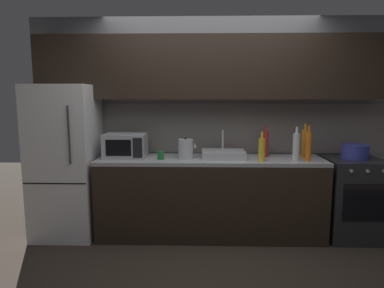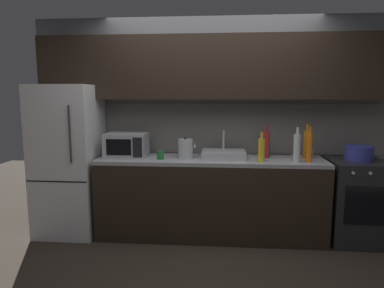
# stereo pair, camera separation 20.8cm
# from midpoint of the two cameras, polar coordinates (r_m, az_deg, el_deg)

# --- Properties ---
(ground_plane) EXTENTS (10.00, 10.00, 0.00)m
(ground_plane) POSITION_cam_midpoint_polar(r_m,az_deg,el_deg) (3.25, 4.45, -21.23)
(ground_plane) COLOR #2D261E
(back_wall) EXTENTS (4.25, 0.44, 2.50)m
(back_wall) POSITION_cam_midpoint_polar(r_m,az_deg,el_deg) (4.03, 4.78, 7.50)
(back_wall) COLOR slate
(back_wall) RESTS_ON ground
(counter_run) EXTENTS (2.51, 0.60, 0.90)m
(counter_run) POSITION_cam_midpoint_polar(r_m,az_deg,el_deg) (3.91, 4.59, -8.90)
(counter_run) COLOR black
(counter_run) RESTS_ON ground
(refrigerator) EXTENTS (0.68, 0.69, 1.71)m
(refrigerator) POSITION_cam_midpoint_polar(r_m,az_deg,el_deg) (4.14, -18.59, -2.55)
(refrigerator) COLOR white
(refrigerator) RESTS_ON ground
(oven_range) EXTENTS (0.60, 0.62, 0.90)m
(oven_range) POSITION_cam_midpoint_polar(r_m,az_deg,el_deg) (4.22, 27.03, -8.49)
(oven_range) COLOR #232326
(oven_range) RESTS_ON ground
(microwave) EXTENTS (0.46, 0.35, 0.27)m
(microwave) POSITION_cam_midpoint_polar(r_m,az_deg,el_deg) (3.91, -9.41, -0.17)
(microwave) COLOR #A8AAAF
(microwave) RESTS_ON counter_run
(sink_basin) EXTENTS (0.48, 0.38, 0.30)m
(sink_basin) POSITION_cam_midpoint_polar(r_m,az_deg,el_deg) (3.82, 6.87, -1.73)
(sink_basin) COLOR #ADAFB5
(sink_basin) RESTS_ON counter_run
(kettle) EXTENTS (0.20, 0.16, 0.24)m
(kettle) POSITION_cam_midpoint_polar(r_m,az_deg,el_deg) (3.75, 0.49, -0.82)
(kettle) COLOR #B7BABF
(kettle) RESTS_ON counter_run
(wine_bottle_yellow) EXTENTS (0.07, 0.07, 0.31)m
(wine_bottle_yellow) POSITION_cam_midpoint_polar(r_m,az_deg,el_deg) (3.66, 13.17, -0.96)
(wine_bottle_yellow) COLOR gold
(wine_bottle_yellow) RESTS_ON counter_run
(wine_bottle_amber) EXTENTS (0.08, 0.08, 0.38)m
(wine_bottle_amber) POSITION_cam_midpoint_polar(r_m,az_deg,el_deg) (3.98, 20.12, -0.01)
(wine_bottle_amber) COLOR #B27019
(wine_bottle_amber) RESTS_ON counter_run
(wine_bottle_orange) EXTENTS (0.06, 0.06, 0.38)m
(wine_bottle_orange) POSITION_cam_midpoint_polar(r_m,az_deg,el_deg) (3.78, 20.61, -0.47)
(wine_bottle_orange) COLOR orange
(wine_bottle_orange) RESTS_ON counter_run
(wine_bottle_red) EXTENTS (0.07, 0.07, 0.36)m
(wine_bottle_red) POSITION_cam_midpoint_polar(r_m,az_deg,el_deg) (3.91, 13.88, -0.06)
(wine_bottle_red) COLOR #A82323
(wine_bottle_red) RESTS_ON counter_run
(wine_bottle_clear) EXTENTS (0.07, 0.07, 0.36)m
(wine_bottle_clear) POSITION_cam_midpoint_polar(r_m,az_deg,el_deg) (3.76, 18.72, -0.56)
(wine_bottle_clear) COLOR silver
(wine_bottle_clear) RESTS_ON counter_run
(mug_teal) EXTENTS (0.08, 0.08, 0.10)m
(mug_teal) POSITION_cam_midpoint_polar(r_m,az_deg,el_deg) (4.05, 13.96, -1.22)
(mug_teal) COLOR #19666B
(mug_teal) RESTS_ON counter_run
(mug_green) EXTENTS (0.07, 0.07, 0.09)m
(mug_green) POSITION_cam_midpoint_polar(r_m,az_deg,el_deg) (3.72, -3.71, -1.89)
(mug_green) COLOR #1E6B2D
(mug_green) RESTS_ON counter_run
(mug_white) EXTENTS (0.07, 0.07, 0.09)m
(mug_white) POSITION_cam_midpoint_polar(r_m,az_deg,el_deg) (4.11, 20.53, -1.49)
(mug_white) COLOR silver
(mug_white) RESTS_ON counter_run
(cooking_pot) EXTENTS (0.30, 0.30, 0.16)m
(cooking_pot) POSITION_cam_midpoint_polar(r_m,az_deg,el_deg) (4.11, 27.53, -1.38)
(cooking_pot) COLOR #333899
(cooking_pot) RESTS_ON oven_range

